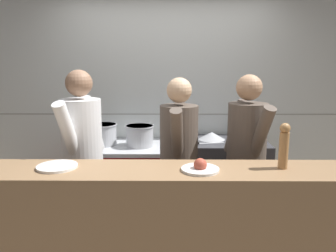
{
  "coord_description": "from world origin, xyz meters",
  "views": [
    {
      "loc": [
        0.03,
        -2.41,
        1.76
      ],
      "look_at": [
        0.01,
        0.71,
        1.15
      ],
      "focal_mm": 35.0,
      "sensor_mm": 36.0,
      "label": 1
    }
  ],
  "objects_px": {
    "plated_dish_main": "(57,166)",
    "chef_head_cook": "(83,157)",
    "mixing_bowl_steel": "(212,136)",
    "oven_range": "(122,182)",
    "stock_pot": "(103,134)",
    "plated_dish_appetiser": "(200,168)",
    "chef_line": "(246,159)",
    "chefs_knife": "(203,143)",
    "chef_sous": "(179,160)",
    "sauce_pot": "(140,135)",
    "pepper_mill": "(284,145)"
  },
  "relations": [
    {
      "from": "chef_line",
      "to": "chef_head_cook",
      "type": "bearing_deg",
      "value": 163.34
    },
    {
      "from": "plated_dish_main",
      "to": "pepper_mill",
      "type": "xyz_separation_m",
      "value": [
        1.55,
        0.0,
        0.16
      ]
    },
    {
      "from": "sauce_pot",
      "to": "pepper_mill",
      "type": "bearing_deg",
      "value": -49.55
    },
    {
      "from": "stock_pot",
      "to": "plated_dish_appetiser",
      "type": "height_order",
      "value": "plated_dish_appetiser"
    },
    {
      "from": "plated_dish_main",
      "to": "chef_head_cook",
      "type": "relative_size",
      "value": 0.16
    },
    {
      "from": "sauce_pot",
      "to": "mixing_bowl_steel",
      "type": "distance_m",
      "value": 0.8
    },
    {
      "from": "pepper_mill",
      "to": "stock_pot",
      "type": "bearing_deg",
      "value": 138.21
    },
    {
      "from": "oven_range",
      "to": "chef_head_cook",
      "type": "distance_m",
      "value": 0.94
    },
    {
      "from": "oven_range",
      "to": "stock_pot",
      "type": "relative_size",
      "value": 3.32
    },
    {
      "from": "sauce_pot",
      "to": "chefs_knife",
      "type": "height_order",
      "value": "sauce_pot"
    },
    {
      "from": "sauce_pot",
      "to": "chef_sous",
      "type": "relative_size",
      "value": 0.19
    },
    {
      "from": "pepper_mill",
      "to": "chef_sous",
      "type": "distance_m",
      "value": 0.98
    },
    {
      "from": "mixing_bowl_steel",
      "to": "stock_pot",
      "type": "bearing_deg",
      "value": -178.02
    },
    {
      "from": "stock_pot",
      "to": "chefs_knife",
      "type": "distance_m",
      "value": 1.11
    },
    {
      "from": "chef_line",
      "to": "oven_range",
      "type": "bearing_deg",
      "value": 131.25
    },
    {
      "from": "plated_dish_main",
      "to": "chef_line",
      "type": "bearing_deg",
      "value": 22.62
    },
    {
      "from": "chef_line",
      "to": "plated_dish_appetiser",
      "type": "bearing_deg",
      "value": -142.75
    },
    {
      "from": "chef_sous",
      "to": "chef_line",
      "type": "height_order",
      "value": "chef_line"
    },
    {
      "from": "chef_head_cook",
      "to": "chef_sous",
      "type": "relative_size",
      "value": 1.04
    },
    {
      "from": "mixing_bowl_steel",
      "to": "sauce_pot",
      "type": "bearing_deg",
      "value": -172.78
    },
    {
      "from": "plated_dish_appetiser",
      "to": "mixing_bowl_steel",
      "type": "bearing_deg",
      "value": 79.89
    },
    {
      "from": "sauce_pot",
      "to": "stock_pot",
      "type": "bearing_deg",
      "value": 171.86
    },
    {
      "from": "stock_pot",
      "to": "mixing_bowl_steel",
      "type": "xyz_separation_m",
      "value": [
        1.2,
        0.04,
        -0.03
      ]
    },
    {
      "from": "chefs_knife",
      "to": "plated_dish_appetiser",
      "type": "bearing_deg",
      "value": -96.74
    },
    {
      "from": "pepper_mill",
      "to": "chef_line",
      "type": "relative_size",
      "value": 0.19
    },
    {
      "from": "sauce_pot",
      "to": "pepper_mill",
      "type": "relative_size",
      "value": 0.98
    },
    {
      "from": "sauce_pot",
      "to": "chefs_knife",
      "type": "distance_m",
      "value": 0.69
    },
    {
      "from": "stock_pot",
      "to": "pepper_mill",
      "type": "xyz_separation_m",
      "value": [
        1.52,
        -1.36,
        0.23
      ]
    },
    {
      "from": "stock_pot",
      "to": "chef_sous",
      "type": "distance_m",
      "value": 1.1
    },
    {
      "from": "sauce_pot",
      "to": "chef_line",
      "type": "height_order",
      "value": "chef_line"
    },
    {
      "from": "plated_dish_main",
      "to": "chef_sous",
      "type": "relative_size",
      "value": 0.17
    },
    {
      "from": "pepper_mill",
      "to": "chef_line",
      "type": "xyz_separation_m",
      "value": [
        -0.11,
        0.6,
        -0.28
      ]
    },
    {
      "from": "stock_pot",
      "to": "plated_dish_appetiser",
      "type": "bearing_deg",
      "value": -56.17
    },
    {
      "from": "pepper_mill",
      "to": "chef_line",
      "type": "distance_m",
      "value": 0.67
    },
    {
      "from": "pepper_mill",
      "to": "chef_sous",
      "type": "bearing_deg",
      "value": 138.23
    },
    {
      "from": "chef_sous",
      "to": "chef_line",
      "type": "relative_size",
      "value": 0.98
    },
    {
      "from": "chefs_knife",
      "to": "chef_sous",
      "type": "bearing_deg",
      "value": -115.8
    },
    {
      "from": "mixing_bowl_steel",
      "to": "chefs_knife",
      "type": "height_order",
      "value": "mixing_bowl_steel"
    },
    {
      "from": "stock_pot",
      "to": "plated_dish_appetiser",
      "type": "distance_m",
      "value": 1.7
    },
    {
      "from": "oven_range",
      "to": "stock_pot",
      "type": "xyz_separation_m",
      "value": [
        -0.19,
        0.02,
        0.55
      ]
    },
    {
      "from": "oven_range",
      "to": "chefs_knife",
      "type": "height_order",
      "value": "chefs_knife"
    },
    {
      "from": "mixing_bowl_steel",
      "to": "plated_dish_main",
      "type": "height_order",
      "value": "plated_dish_main"
    },
    {
      "from": "oven_range",
      "to": "chef_line",
      "type": "height_order",
      "value": "chef_line"
    },
    {
      "from": "sauce_pot",
      "to": "plated_dish_appetiser",
      "type": "relative_size",
      "value": 1.22
    },
    {
      "from": "mixing_bowl_steel",
      "to": "plated_dish_main",
      "type": "relative_size",
      "value": 1.07
    },
    {
      "from": "sauce_pot",
      "to": "pepper_mill",
      "type": "xyz_separation_m",
      "value": [
        1.11,
        -1.3,
        0.23
      ]
    },
    {
      "from": "plated_dish_main",
      "to": "stock_pot",
      "type": "bearing_deg",
      "value": 88.37
    },
    {
      "from": "oven_range",
      "to": "mixing_bowl_steel",
      "type": "xyz_separation_m",
      "value": [
        1.01,
        0.07,
        0.52
      ]
    },
    {
      "from": "chef_sous",
      "to": "stock_pot",
      "type": "bearing_deg",
      "value": 144.24
    },
    {
      "from": "oven_range",
      "to": "chef_head_cook",
      "type": "xyz_separation_m",
      "value": [
        -0.21,
        -0.76,
        0.51
      ]
    }
  ]
}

